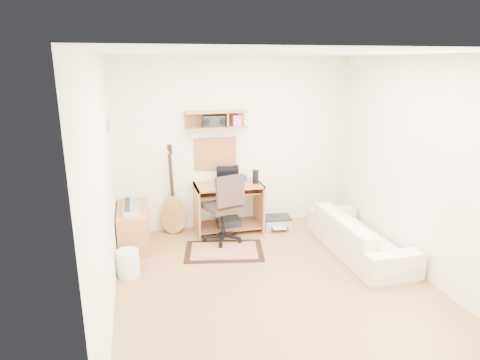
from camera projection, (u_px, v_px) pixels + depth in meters
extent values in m
cube|color=#A87646|center=(274.00, 286.00, 4.88)|extent=(3.60, 4.00, 0.01)
cube|color=white|center=(280.00, 52.00, 4.17)|extent=(3.60, 4.00, 0.01)
cube|color=white|center=(234.00, 144.00, 6.40)|extent=(3.60, 0.01, 2.60)
cube|color=white|center=(103.00, 190.00, 4.10)|extent=(0.01, 4.00, 2.60)
cube|color=white|center=(421.00, 168.00, 4.95)|extent=(0.01, 4.00, 2.60)
cube|color=#B2763F|center=(216.00, 120.00, 6.09)|extent=(0.90, 0.25, 0.26)
cube|color=tan|center=(215.00, 154.00, 6.34)|extent=(0.64, 0.03, 0.49)
cube|color=#4C8CBF|center=(108.00, 126.00, 5.39)|extent=(0.02, 0.20, 0.15)
cylinder|color=black|center=(256.00, 177.00, 6.27)|extent=(0.09, 0.09, 0.21)
cylinder|color=#305091|center=(245.00, 178.00, 6.40)|extent=(0.06, 0.06, 0.09)
cube|color=black|center=(214.00, 121.00, 6.09)|extent=(0.32, 0.15, 0.16)
cube|color=#D1AC8C|center=(224.00, 251.00, 5.75)|extent=(1.18, 0.90, 0.01)
cube|color=#B2763F|center=(133.00, 227.00, 5.88)|extent=(0.40, 0.90, 0.55)
cube|color=#B2B5BA|center=(131.00, 206.00, 5.80)|extent=(0.22, 0.71, 0.06)
cylinder|color=white|center=(128.00, 263.00, 5.06)|extent=(0.31, 0.31, 0.33)
cube|color=#A5A8AA|center=(277.00, 222.00, 6.58)|extent=(0.46, 0.37, 0.16)
imported|color=beige|center=(360.00, 228.00, 5.61)|extent=(0.53, 1.83, 0.72)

